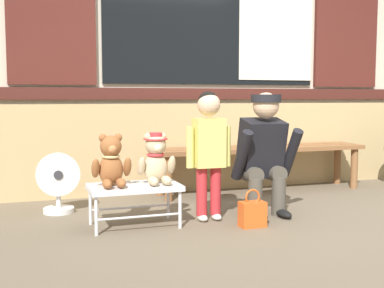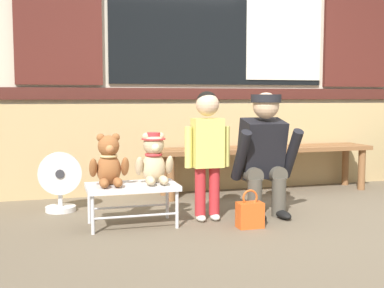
# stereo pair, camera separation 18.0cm
# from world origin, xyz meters

# --- Properties ---
(ground_plane) EXTENTS (60.00, 60.00, 0.00)m
(ground_plane) POSITION_xyz_m (0.00, 0.00, 0.00)
(ground_plane) COLOR brown
(brick_low_wall) EXTENTS (6.64, 0.25, 0.85)m
(brick_low_wall) POSITION_xyz_m (0.00, 1.43, 0.42)
(brick_low_wall) COLOR tan
(brick_low_wall) RESTS_ON ground
(shop_facade) EXTENTS (6.77, 0.26, 3.79)m
(shop_facade) POSITION_xyz_m (0.00, 1.94, 1.89)
(shop_facade) COLOR beige
(shop_facade) RESTS_ON ground
(wooden_bench_long) EXTENTS (2.10, 0.40, 0.44)m
(wooden_bench_long) POSITION_xyz_m (0.20, 1.06, 0.37)
(wooden_bench_long) COLOR brown
(wooden_bench_long) RESTS_ON ground
(small_display_bench) EXTENTS (0.64, 0.36, 0.30)m
(small_display_bench) POSITION_xyz_m (-1.24, 0.18, 0.27)
(small_display_bench) COLOR silver
(small_display_bench) RESTS_ON ground
(teddy_bear_plain) EXTENTS (0.28, 0.26, 0.36)m
(teddy_bear_plain) POSITION_xyz_m (-1.40, 0.18, 0.46)
(teddy_bear_plain) COLOR #93562D
(teddy_bear_plain) RESTS_ON small_display_bench
(teddy_bear_with_hat) EXTENTS (0.28, 0.27, 0.36)m
(teddy_bear_with_hat) POSITION_xyz_m (-1.08, 0.18, 0.47)
(teddy_bear_with_hat) COLOR #CCB289
(teddy_bear_with_hat) RESTS_ON small_display_bench
(child_standing) EXTENTS (0.35, 0.18, 0.96)m
(child_standing) POSITION_xyz_m (-0.67, 0.18, 0.59)
(child_standing) COLOR #B7282D
(child_standing) RESTS_ON ground
(adult_crouching) EXTENTS (0.50, 0.49, 0.95)m
(adult_crouching) POSITION_xyz_m (-0.20, 0.23, 0.48)
(adult_crouching) COLOR #4C473D
(adult_crouching) RESTS_ON ground
(handbag_on_ground) EXTENTS (0.18, 0.11, 0.27)m
(handbag_on_ground) POSITION_xyz_m (-0.45, -0.10, 0.10)
(handbag_on_ground) COLOR #DB561E
(handbag_on_ground) RESTS_ON ground
(floor_fan) EXTENTS (0.34, 0.24, 0.48)m
(floor_fan) POSITION_xyz_m (-1.72, 0.77, 0.24)
(floor_fan) COLOR silver
(floor_fan) RESTS_ON ground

